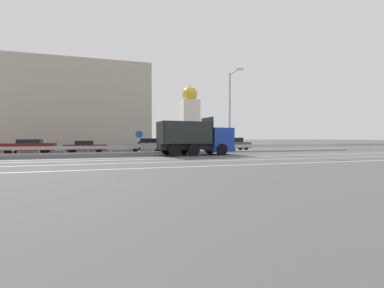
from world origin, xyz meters
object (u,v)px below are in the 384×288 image
(street_lamp_1, at_px, (231,107))
(church_tower, at_px, (190,117))
(dump_truck, at_px, (204,141))
(parked_car_6, at_px, (234,144))
(median_road_sign, at_px, (139,141))
(parked_car_4, at_px, (147,145))
(parked_car_5, at_px, (198,145))
(parked_car_2, at_px, (29,146))
(parked_car_3, at_px, (86,146))

(street_lamp_1, height_order, church_tower, church_tower)
(dump_truck, distance_m, parked_car_6, 9.36)
(median_road_sign, xyz_separation_m, parked_car_4, (1.05, 2.96, -0.47))
(median_road_sign, xyz_separation_m, street_lamp_1, (9.70, -0.07, 3.60))
(dump_truck, height_order, parked_car_6, dump_truck)
(dump_truck, bearing_deg, parked_car_5, 161.08)
(median_road_sign, relative_size, parked_car_2, 0.47)
(median_road_sign, xyz_separation_m, parked_car_5, (7.11, 3.41, -0.46))
(street_lamp_1, bearing_deg, parked_car_4, 160.68)
(parked_car_2, height_order, parked_car_3, parked_car_2)
(median_road_sign, bearing_deg, parked_car_3, 149.43)
(parked_car_4, relative_size, parked_car_6, 1.07)
(church_tower, bearing_deg, parked_car_4, -116.02)
(street_lamp_1, xyz_separation_m, parked_car_4, (-8.65, 3.03, -4.07))
(parked_car_2, bearing_deg, parked_car_6, -92.43)
(parked_car_2, xyz_separation_m, parked_car_4, (11.52, -0.47, 0.02))
(parked_car_2, height_order, parked_car_4, parked_car_4)
(median_road_sign, height_order, church_tower, church_tower)
(street_lamp_1, bearing_deg, parked_car_6, 59.23)
(parked_car_5, relative_size, parked_car_6, 1.04)
(street_lamp_1, relative_size, church_tower, 0.65)
(parked_car_2, bearing_deg, parked_car_4, -95.26)
(dump_truck, relative_size, church_tower, 0.53)
(parked_car_3, xyz_separation_m, parked_car_4, (6.24, -0.10, 0.10))
(median_road_sign, xyz_separation_m, church_tower, (12.92, 27.27, 4.84))
(parked_car_5, bearing_deg, parked_car_4, 90.79)
(dump_truck, height_order, parked_car_3, dump_truck)
(street_lamp_1, relative_size, parked_car_4, 1.99)
(street_lamp_1, xyz_separation_m, parked_car_3, (-14.89, 3.13, -4.17))
(parked_car_2, distance_m, parked_car_3, 5.29)
(parked_car_3, relative_size, parked_car_4, 0.97)
(parked_car_6, relative_size, church_tower, 0.30)
(parked_car_4, height_order, parked_car_5, parked_car_5)
(parked_car_4, height_order, parked_car_6, parked_car_6)
(street_lamp_1, bearing_deg, dump_truck, -142.31)
(parked_car_4, bearing_deg, parked_car_3, 88.51)
(parked_car_2, relative_size, parked_car_4, 1.12)
(street_lamp_1, distance_m, parked_car_6, 5.90)
(parked_car_3, bearing_deg, parked_car_6, 89.38)
(parked_car_2, relative_size, parked_car_3, 1.15)
(parked_car_2, height_order, parked_car_6, parked_car_6)
(median_road_sign, height_order, street_lamp_1, street_lamp_1)
(median_road_sign, bearing_deg, church_tower, 64.65)
(parked_car_6, bearing_deg, church_tower, 1.27)
(parked_car_5, distance_m, parked_car_6, 4.80)
(parked_car_3, bearing_deg, parked_car_2, -96.51)
(parked_car_5, bearing_deg, parked_car_6, -90.76)
(dump_truck, bearing_deg, parked_car_2, -118.58)
(parked_car_6, bearing_deg, parked_car_2, 94.24)
(street_lamp_1, relative_size, parked_car_5, 2.06)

